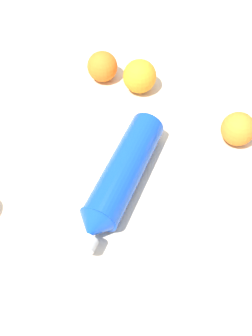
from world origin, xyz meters
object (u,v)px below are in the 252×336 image
water_bottle (122,177)px  orange_3 (102,67)px  orange_2 (140,76)px  orange_4 (238,129)px

water_bottle → orange_3: size_ratio=4.21×
water_bottle → orange_2: (-0.15, 0.23, 0.00)m
water_bottle → orange_2: 0.28m
orange_3 → orange_4: orange_3 is taller
orange_4 → orange_3: bearing=-173.3°
orange_3 → orange_4: size_ratio=1.02×
water_bottle → orange_2: orange_2 is taller
water_bottle → orange_4: orange_4 is taller
water_bottle → orange_4: size_ratio=4.30×
orange_2 → orange_4: size_ratio=1.10×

